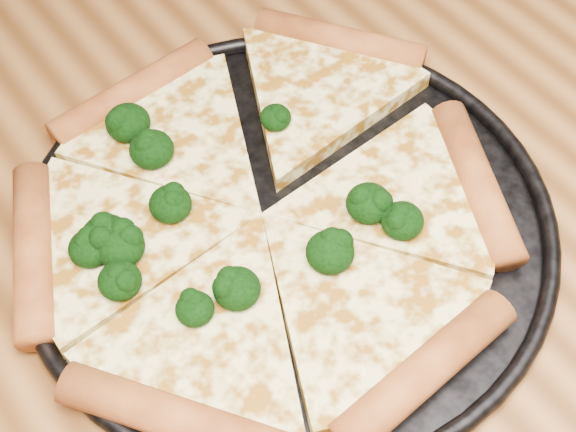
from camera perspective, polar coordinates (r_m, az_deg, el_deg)
pizza_pan at (r=0.59m, az=0.00°, el=-0.47°), size 0.37×0.37×0.02m
pizza at (r=0.59m, az=-1.61°, el=0.40°), size 0.38×0.35×0.03m
broccoli_florets at (r=0.57m, az=-5.76°, el=-0.09°), size 0.21×0.22×0.02m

